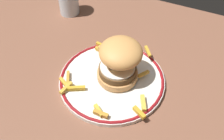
% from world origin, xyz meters
% --- Properties ---
extents(ground_plane, '(1.44, 0.86, 0.04)m').
position_xyz_m(ground_plane, '(0.00, 0.00, -0.02)').
color(ground_plane, brown).
extents(dinner_plate, '(0.28, 0.28, 0.02)m').
position_xyz_m(dinner_plate, '(0.03, 0.01, 0.01)').
color(dinner_plate, white).
rests_on(dinner_plate, ground_plane).
extents(burger, '(0.15, 0.15, 0.11)m').
position_xyz_m(burger, '(0.05, 0.03, 0.07)').
color(burger, tan).
rests_on(burger, dinner_plate).
extents(fries_pile, '(0.24, 0.25, 0.02)m').
position_xyz_m(fries_pile, '(0.02, -0.01, 0.02)').
color(fries_pile, gold).
rests_on(fries_pile, dinner_plate).
extents(water_glass, '(0.07, 0.07, 0.10)m').
position_xyz_m(water_glass, '(-0.23, 0.24, 0.04)').
color(water_glass, silver).
rests_on(water_glass, ground_plane).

